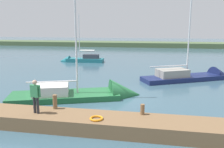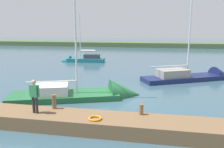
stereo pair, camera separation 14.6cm
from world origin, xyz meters
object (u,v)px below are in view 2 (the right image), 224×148
at_px(life_ring_buoy, 95,118).
at_px(sailboat_behind_pier, 91,95).
at_px(mooring_post_far, 54,102).
at_px(sailboat_inner_slip, 81,61).
at_px(sailboat_near_dock, 196,77).
at_px(mooring_post_near, 141,109).
at_px(person_on_dock, 34,94).

xyz_separation_m(life_ring_buoy, sailboat_behind_pier, (1.88, -5.70, -0.63)).
xyz_separation_m(mooring_post_far, sailboat_inner_slip, (5.78, -21.80, -0.91)).
height_order(sailboat_behind_pier, sailboat_near_dock, sailboat_behind_pier).
bearing_deg(life_ring_buoy, sailboat_inner_slip, -69.89).
bearing_deg(sailboat_near_dock, mooring_post_near, -137.72).
xyz_separation_m(sailboat_inner_slip, person_on_dock, (-5.11, 22.62, 1.55)).
bearing_deg(person_on_dock, life_ring_buoy, -79.93).
distance_m(sailboat_inner_slip, person_on_dock, 23.24).
bearing_deg(sailboat_near_dock, sailboat_behind_pier, -165.24).
bearing_deg(life_ring_buoy, mooring_post_far, -22.24).
bearing_deg(sailboat_behind_pier, sailboat_inner_slip, 91.01).
bearing_deg(mooring_post_near, person_on_dock, 8.59).
relative_size(mooring_post_far, person_on_dock, 0.44).
height_order(mooring_post_far, sailboat_behind_pier, sailboat_behind_pier).
relative_size(life_ring_buoy, sailboat_behind_pier, 0.06).
height_order(mooring_post_near, sailboat_behind_pier, sailboat_behind_pier).
distance_m(sailboat_behind_pier, sailboat_near_dock, 11.70).
height_order(sailboat_behind_pier, person_on_dock, sailboat_behind_pier).
relative_size(life_ring_buoy, sailboat_inner_slip, 0.09).
relative_size(mooring_post_far, sailboat_near_dock, 0.07).
distance_m(mooring_post_near, sailboat_behind_pier, 6.20).
bearing_deg(mooring_post_far, person_on_dock, 50.83).
relative_size(life_ring_buoy, person_on_dock, 0.37).
relative_size(sailboat_near_dock, person_on_dock, 5.95).
bearing_deg(mooring_post_far, sailboat_behind_pier, -98.77).
bearing_deg(sailboat_inner_slip, life_ring_buoy, 107.64).
bearing_deg(person_on_dock, sailboat_near_dock, -22.94).
bearing_deg(sailboat_near_dock, person_on_dock, -154.39).
bearing_deg(sailboat_inner_slip, sailboat_near_dock, 145.90).
relative_size(sailboat_behind_pier, sailboat_inner_slip, 1.54).
xyz_separation_m(mooring_post_far, sailboat_behind_pier, (-0.71, -4.63, -0.97)).
xyz_separation_m(mooring_post_near, person_on_dock, (5.41, 0.82, 0.76)).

